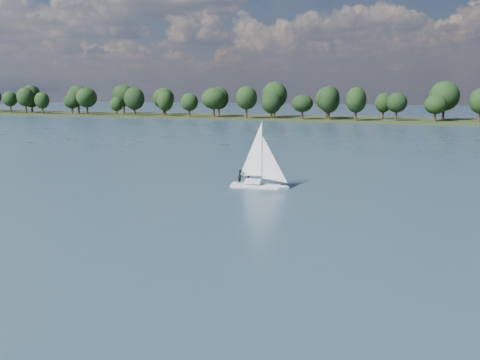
% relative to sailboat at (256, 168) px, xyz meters
% --- Properties ---
extents(ground, '(700.00, 700.00, 0.00)m').
position_rel_sailboat_xyz_m(ground, '(2.69, 52.14, -2.61)').
color(ground, '#233342').
rests_on(ground, ground).
extents(far_shore, '(660.00, 40.00, 1.50)m').
position_rel_sailboat_xyz_m(far_shore, '(2.69, 164.14, -2.61)').
color(far_shore, black).
rests_on(far_shore, ground).
extents(sailboat, '(7.30, 2.85, 9.36)m').
position_rel_sailboat_xyz_m(sailboat, '(0.00, 0.00, 0.00)').
color(sailboat, silver).
rests_on(sailboat, ground).
extents(treeline, '(562.70, 73.92, 17.88)m').
position_rel_sailboat_xyz_m(treeline, '(-6.24, 160.35, 5.48)').
color(treeline, black).
rests_on(treeline, ground).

